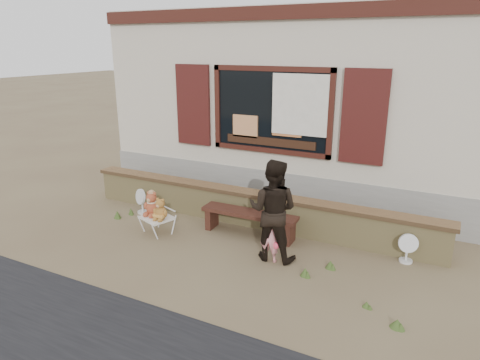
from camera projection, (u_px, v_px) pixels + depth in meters
The scene contains 12 objects.
ground at pixel (224, 245), 7.35m from camera, with size 80.00×80.00×0.00m, color brown.
shopfront at pixel (311, 99), 10.56m from camera, with size 8.04×5.13×4.00m.
brick_wall at pixel (249, 207), 8.09m from camera, with size 7.10×0.36×0.67m.
bench at pixel (249, 218), 7.63m from camera, with size 1.76×0.40×0.45m.
folding_chair at pixel (157, 218), 7.73m from camera, with size 0.64×0.60×0.32m.
teddy_bear_left at pixel (152, 203), 7.75m from camera, with size 0.33×0.29×0.46m, color brown, non-canonical shape.
teddy_bear_right at pixel (161, 208), 7.56m from camera, with size 0.29×0.25×0.40m, color brown, non-canonical shape.
child at pixel (270, 234), 6.67m from camera, with size 0.33×0.22×0.91m, color pink.
adult at pixel (273, 210), 6.66m from camera, with size 0.80×0.62×1.64m, color black.
fan_left at pixel (142, 201), 8.67m from camera, with size 0.33×0.22×0.52m.
fan_right at pixel (407, 248), 6.69m from camera, with size 0.32×0.21×0.49m.
grass_tufts at pixel (258, 258), 6.74m from camera, with size 5.59×1.54×0.15m.
Camera 1 is at (3.24, -5.83, 3.28)m, focal length 32.00 mm.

